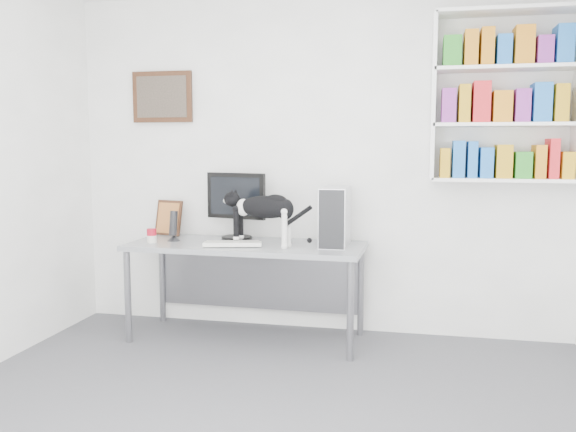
{
  "coord_description": "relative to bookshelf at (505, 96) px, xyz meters",
  "views": [
    {
      "loc": [
        0.82,
        -2.84,
        1.51
      ],
      "look_at": [
        -0.13,
        1.53,
        0.98
      ],
      "focal_mm": 38.0,
      "sensor_mm": 36.0,
      "label": 1
    }
  ],
  "objects": [
    {
      "name": "pc_tower",
      "position": [
        -1.2,
        -0.17,
        -0.88
      ],
      "size": [
        0.2,
        0.44,
        0.44
      ],
      "primitive_type": "cube",
      "rotation": [
        0.0,
        0.0,
        0.01
      ],
      "color": "silver",
      "rests_on": "desk"
    },
    {
      "name": "soup_can",
      "position": [
        -2.6,
        -0.37,
        -1.05
      ],
      "size": [
        0.08,
        0.08,
        0.11
      ],
      "primitive_type": "cylinder",
      "rotation": [
        0.0,
        0.0,
        -0.07
      ],
      "color": "#A90E1F",
      "rests_on": "desk"
    },
    {
      "name": "bookshelf",
      "position": [
        0.0,
        0.0,
        0.0
      ],
      "size": [
        1.03,
        0.28,
        1.24
      ],
      "primitive_type": "cube",
      "color": "white",
      "rests_on": "room"
    },
    {
      "name": "leaning_print",
      "position": [
        -2.63,
        0.03,
        -0.95
      ],
      "size": [
        0.26,
        0.15,
        0.3
      ],
      "primitive_type": "cube",
      "rotation": [
        0.0,
        0.0,
        -0.24
      ],
      "color": "#4E2B19",
      "rests_on": "desk"
    },
    {
      "name": "speaker",
      "position": [
        -2.47,
        -0.24,
        -0.98
      ],
      "size": [
        0.13,
        0.13,
        0.25
      ],
      "primitive_type": "cylinder",
      "rotation": [
        0.0,
        0.0,
        -0.2
      ],
      "color": "black",
      "rests_on": "desk"
    },
    {
      "name": "room",
      "position": [
        -1.4,
        -1.85,
        -0.5
      ],
      "size": [
        4.01,
        4.01,
        2.7
      ],
      "color": "#505055",
      "rests_on": "ground"
    },
    {
      "name": "desk",
      "position": [
        -1.88,
        -0.25,
        -1.47
      ],
      "size": [
        1.82,
        0.74,
        0.75
      ],
      "primitive_type": "cube",
      "rotation": [
        0.0,
        0.0,
        -0.02
      ],
      "color": "gray",
      "rests_on": "room"
    },
    {
      "name": "wall_art",
      "position": [
        -2.7,
        0.12,
        0.05
      ],
      "size": [
        0.52,
        0.04,
        0.42
      ],
      "primitive_type": "cube",
      "color": "#4E2B19",
      "rests_on": "room"
    },
    {
      "name": "keyboard",
      "position": [
        -1.94,
        -0.38,
        -1.08
      ],
      "size": [
        0.46,
        0.27,
        0.03
      ],
      "primitive_type": "cube",
      "rotation": [
        0.0,
        0.0,
        0.25
      ],
      "color": "silver",
      "rests_on": "desk"
    },
    {
      "name": "monitor",
      "position": [
        -2.01,
        -0.05,
        -0.83
      ],
      "size": [
        0.55,
        0.35,
        0.54
      ],
      "primitive_type": "cube",
      "rotation": [
        0.0,
        0.0,
        -0.22
      ],
      "color": "black",
      "rests_on": "desk"
    },
    {
      "name": "cat",
      "position": [
        -1.71,
        -0.33,
        -0.9
      ],
      "size": [
        0.66,
        0.28,
        0.4
      ],
      "primitive_type": null,
      "rotation": [
        0.0,
        0.0,
        -0.18
      ],
      "color": "black",
      "rests_on": "desk"
    }
  ]
}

